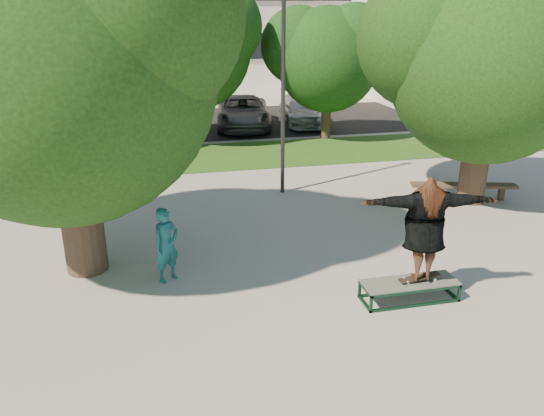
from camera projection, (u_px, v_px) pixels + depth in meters
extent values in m
plane|color=gray|center=(294.00, 270.00, 11.09)|extent=(120.00, 120.00, 0.00)
cube|color=#264E16|center=(254.00, 154.00, 19.97)|extent=(30.00, 4.00, 0.02)
cube|color=black|center=(208.00, 123.00, 25.70)|extent=(40.00, 8.00, 0.01)
cylinder|color=#38281E|center=(79.00, 197.00, 10.56)|extent=(0.84, 0.84, 3.20)
sphere|color=#0F340E|center=(61.00, 70.00, 9.70)|extent=(5.80, 5.80, 5.80)
sphere|color=#0F340E|center=(129.00, 11.00, 9.09)|extent=(4.06, 4.06, 4.06)
cylinder|color=#38281E|center=(476.00, 150.00, 14.56)|extent=(0.76, 0.76, 3.00)
sphere|color=#0F340E|center=(488.00, 65.00, 13.77)|extent=(5.20, 5.20, 5.20)
sphere|color=#0F340E|center=(430.00, 37.00, 13.98)|extent=(3.90, 3.90, 3.90)
cylinder|color=#38281E|center=(43.00, 119.00, 19.29)|extent=(0.44, 0.44, 2.80)
sphere|color=black|center=(34.00, 60.00, 18.57)|extent=(4.40, 4.40, 4.40)
sphere|color=black|center=(2.00, 43.00, 18.75)|extent=(3.30, 3.30, 3.30)
sphere|color=black|center=(59.00, 38.00, 18.10)|extent=(3.08, 3.08, 3.08)
cylinder|color=#38281E|center=(192.00, 106.00, 21.32)|extent=(0.50, 0.50, 3.00)
sphere|color=black|center=(189.00, 49.00, 20.54)|extent=(4.80, 4.80, 4.80)
sphere|color=black|center=(156.00, 32.00, 20.74)|extent=(3.60, 3.60, 3.60)
sphere|color=black|center=(218.00, 26.00, 20.04)|extent=(3.36, 3.36, 3.36)
cylinder|color=#38281E|center=(326.00, 108.00, 22.08)|extent=(0.40, 0.40, 2.60)
sphere|color=black|center=(328.00, 60.00, 21.41)|extent=(4.20, 4.20, 4.20)
sphere|color=black|center=(299.00, 46.00, 21.58)|extent=(3.15, 3.15, 3.15)
sphere|color=black|center=(355.00, 41.00, 20.97)|extent=(2.94, 2.94, 2.94)
cylinder|color=#2D2D30|center=(283.00, 90.00, 14.82)|extent=(0.12, 0.12, 6.00)
cube|color=black|center=(157.00, 47.00, 32.40)|extent=(27.60, 0.12, 1.60)
cube|color=beige|center=(478.00, 29.00, 33.56)|extent=(15.00, 10.00, 8.00)
cube|color=#475147|center=(410.00, 282.00, 9.83)|extent=(1.80, 0.60, 0.03)
cylinder|color=white|center=(408.00, 283.00, 9.72)|extent=(0.06, 0.03, 0.06)
cylinder|color=white|center=(404.00, 279.00, 9.87)|extent=(0.06, 0.03, 0.06)
cylinder|color=white|center=(435.00, 280.00, 9.84)|extent=(0.06, 0.03, 0.06)
cylinder|color=white|center=(430.00, 276.00, 9.98)|extent=(0.06, 0.03, 0.06)
cube|color=black|center=(420.00, 277.00, 9.84)|extent=(0.78, 0.20, 0.10)
imported|color=brown|center=(425.00, 228.00, 9.49)|extent=(2.48, 1.05, 1.96)
imported|color=#195E61|center=(166.00, 245.00, 10.43)|extent=(0.67, 0.61, 1.53)
cube|color=#473B2A|center=(425.00, 192.00, 15.26)|extent=(0.18, 0.18, 0.39)
cube|color=#473B2A|center=(501.00, 193.00, 15.16)|extent=(0.18, 0.18, 0.39)
cube|color=#473B2A|center=(464.00, 185.00, 15.13)|extent=(2.95, 1.19, 0.08)
imported|color=silver|center=(132.00, 111.00, 25.20)|extent=(1.81, 3.88, 1.28)
imported|color=black|center=(125.00, 122.00, 22.40)|extent=(1.64, 4.11, 1.33)
imported|color=#58575D|center=(243.00, 112.00, 24.42)|extent=(3.07, 5.39, 1.42)
imported|color=silver|center=(303.00, 109.00, 25.37)|extent=(2.44, 4.91, 1.37)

